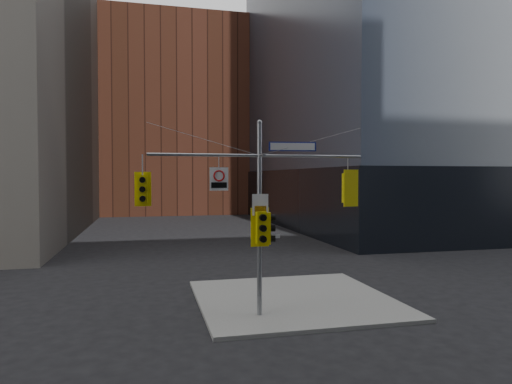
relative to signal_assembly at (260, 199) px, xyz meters
name	(u,v)px	position (x,y,z in m)	size (l,w,h in m)	color
ground	(274,337)	(0.00, -1.99, -4.42)	(160.00, 160.00, 0.00)	black
sidewalk_corner	(294,299)	(2.00, 2.01, -4.34)	(8.00, 8.00, 0.15)	gray
podium_ne	(433,197)	(28.00, 30.01, -1.42)	(36.40, 36.40, 6.00)	black
brick_midrise	(173,121)	(0.00, 56.01, 9.58)	(26.00, 20.00, 28.00)	brown
signal_assembly	(260,199)	(0.00, 0.00, 0.00)	(8.00, 0.80, 7.30)	gray
traffic_light_west_arm	(143,189)	(-4.14, 0.01, 0.38)	(0.57, 0.45, 1.19)	yellow
traffic_light_east_arm	(348,188)	(3.48, 0.00, 0.38)	(0.66, 0.61, 1.40)	yellow
traffic_light_pole_side	(268,228)	(0.33, 0.00, -1.08)	(0.49, 0.42, 1.16)	yellow
traffic_light_pole_front	(261,228)	(0.00, -0.27, -1.02)	(0.68, 0.54, 1.42)	yellow
street_sign_blade	(293,147)	(1.26, 0.00, 1.93)	(1.76, 0.29, 0.34)	navy
regulatory_sign_arm	(219,178)	(-1.50, -0.02, 0.76)	(0.67, 0.09, 0.83)	silver
regulatory_sign_pole	(260,205)	(0.00, -0.11, -0.22)	(0.60, 0.05, 0.78)	silver
street_blade_ew	(271,236)	(0.45, 0.01, -1.39)	(0.66, 0.05, 0.13)	silver
street_blade_ns	(257,239)	(0.00, 0.46, -1.54)	(0.07, 0.81, 0.16)	#145926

